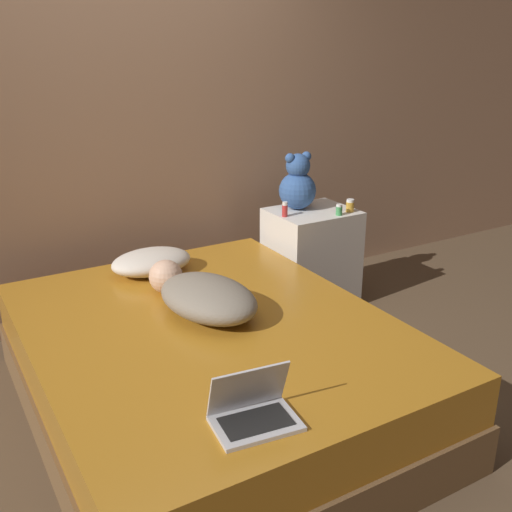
% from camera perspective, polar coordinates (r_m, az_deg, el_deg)
% --- Properties ---
extents(ground_plane, '(12.00, 12.00, 0.00)m').
position_cam_1_polar(ground_plane, '(3.02, -4.16, -14.25)').
color(ground_plane, brown).
extents(wall_back, '(8.00, 0.06, 2.60)m').
position_cam_1_polar(wall_back, '(3.71, -13.82, 13.40)').
color(wall_back, tan).
rests_on(wall_back, ground_plane).
extents(bed, '(1.60, 2.01, 0.46)m').
position_cam_1_polar(bed, '(2.90, -4.28, -10.55)').
color(bed, brown).
rests_on(bed, ground_plane).
extents(nightstand, '(0.53, 0.44, 0.65)m').
position_cam_1_polar(nightstand, '(3.98, 5.26, -0.15)').
color(nightstand, silver).
rests_on(nightstand, ground_plane).
extents(pillow, '(0.45, 0.31, 0.13)m').
position_cam_1_polar(pillow, '(3.38, -9.94, -0.54)').
color(pillow, beige).
rests_on(pillow, bed).
extents(person_lying, '(0.47, 0.75, 0.18)m').
position_cam_1_polar(person_lying, '(2.87, -5.06, -3.71)').
color(person_lying, gray).
rests_on(person_lying, bed).
extents(laptop, '(0.31, 0.23, 0.20)m').
position_cam_1_polar(laptop, '(2.11, -0.29, -14.46)').
color(laptop, silver).
rests_on(laptop, bed).
extents(teddy_bear, '(0.24, 0.24, 0.37)m').
position_cam_1_polar(teddy_bear, '(3.87, 3.98, 6.80)').
color(teddy_bear, '#335693').
rests_on(teddy_bear, nightstand).
extents(bottle_green, '(0.04, 0.04, 0.07)m').
position_cam_1_polar(bottle_green, '(3.79, 7.92, 4.38)').
color(bottle_green, '#3D8E4C').
rests_on(bottle_green, nightstand).
extents(bottle_red, '(0.04, 0.04, 0.09)m').
position_cam_1_polar(bottle_red, '(3.72, 2.76, 4.45)').
color(bottle_red, '#B72D2D').
rests_on(bottle_red, nightstand).
extents(bottle_amber, '(0.05, 0.05, 0.08)m').
position_cam_1_polar(bottle_amber, '(3.87, 8.95, 4.76)').
color(bottle_amber, gold).
rests_on(bottle_amber, nightstand).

